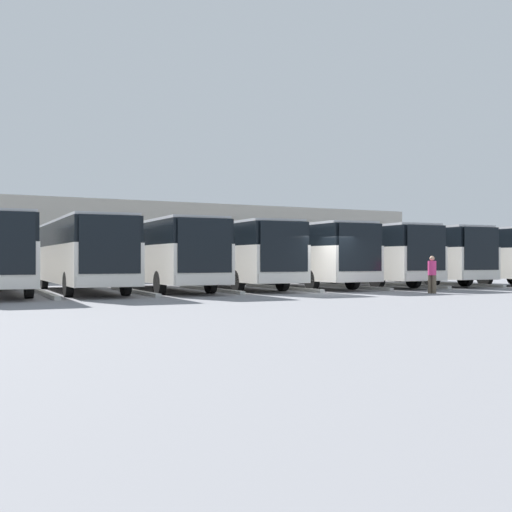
{
  "coord_description": "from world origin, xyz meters",
  "views": [
    {
      "loc": [
        15.8,
        23.34,
        1.46
      ],
      "look_at": [
        0.4,
        -6.22,
        1.66
      ],
      "focal_mm": 45.0,
      "sensor_mm": 36.0,
      "label": 1
    }
  ],
  "objects_px": {
    "bus_6": "(81,252)",
    "pedestrian": "(432,273)",
    "bus_1": "(404,254)",
    "bus_5": "(160,253)",
    "bus_3": "(294,253)",
    "bus_0": "(452,254)",
    "bus_2": "(353,254)",
    "bus_4": "(228,253)"
  },
  "relations": [
    {
      "from": "bus_6",
      "to": "pedestrian",
      "type": "bearing_deg",
      "value": 150.78
    },
    {
      "from": "bus_3",
      "to": "pedestrian",
      "type": "xyz_separation_m",
      "value": [
        -2.0,
        8.3,
        -0.93
      ]
    },
    {
      "from": "bus_0",
      "to": "bus_3",
      "type": "distance_m",
      "value": 11.32
    },
    {
      "from": "bus_4",
      "to": "bus_6",
      "type": "distance_m",
      "value": 7.55
    },
    {
      "from": "bus_0",
      "to": "pedestrian",
      "type": "distance_m",
      "value": 12.49
    },
    {
      "from": "bus_0",
      "to": "bus_1",
      "type": "distance_m",
      "value": 3.77
    },
    {
      "from": "bus_1",
      "to": "bus_6",
      "type": "distance_m",
      "value": 18.86
    },
    {
      "from": "bus_0",
      "to": "bus_6",
      "type": "relative_size",
      "value": 1.0
    },
    {
      "from": "bus_3",
      "to": "pedestrian",
      "type": "bearing_deg",
      "value": 106.1
    },
    {
      "from": "bus_3",
      "to": "bus_6",
      "type": "height_order",
      "value": "same"
    },
    {
      "from": "bus_3",
      "to": "bus_6",
      "type": "xyz_separation_m",
      "value": [
        11.31,
        0.05,
        0.0
      ]
    },
    {
      "from": "bus_6",
      "to": "pedestrian",
      "type": "distance_m",
      "value": 15.69
    },
    {
      "from": "bus_5",
      "to": "bus_6",
      "type": "relative_size",
      "value": 1.0
    },
    {
      "from": "bus_0",
      "to": "bus_4",
      "type": "height_order",
      "value": "same"
    },
    {
      "from": "bus_1",
      "to": "bus_5",
      "type": "relative_size",
      "value": 1.0
    },
    {
      "from": "bus_0",
      "to": "bus_6",
      "type": "xyz_separation_m",
      "value": [
        22.63,
        0.01,
        0.0
      ]
    },
    {
      "from": "bus_1",
      "to": "bus_2",
      "type": "height_order",
      "value": "same"
    },
    {
      "from": "pedestrian",
      "to": "bus_3",
      "type": "bearing_deg",
      "value": 173.31
    },
    {
      "from": "bus_2",
      "to": "bus_3",
      "type": "relative_size",
      "value": 1.0
    },
    {
      "from": "bus_3",
      "to": "bus_4",
      "type": "relative_size",
      "value": 1.0
    },
    {
      "from": "bus_1",
      "to": "bus_5",
      "type": "height_order",
      "value": "same"
    },
    {
      "from": "bus_3",
      "to": "bus_4",
      "type": "bearing_deg",
      "value": -1.69
    },
    {
      "from": "bus_0",
      "to": "bus_4",
      "type": "xyz_separation_m",
      "value": [
        15.09,
        -0.32,
        0.0
      ]
    },
    {
      "from": "bus_0",
      "to": "bus_2",
      "type": "bearing_deg",
      "value": 3.14
    },
    {
      "from": "bus_5",
      "to": "pedestrian",
      "type": "relative_size",
      "value": 7.73
    },
    {
      "from": "bus_4",
      "to": "bus_0",
      "type": "bearing_deg",
      "value": -178.65
    },
    {
      "from": "bus_1",
      "to": "bus_4",
      "type": "bearing_deg",
      "value": 1.36
    },
    {
      "from": "bus_3",
      "to": "bus_5",
      "type": "xyz_separation_m",
      "value": [
        7.54,
        0.01,
        0.0
      ]
    },
    {
      "from": "bus_6",
      "to": "bus_4",
      "type": "bearing_deg",
      "value": -174.92
    },
    {
      "from": "bus_2",
      "to": "bus_5",
      "type": "height_order",
      "value": "same"
    },
    {
      "from": "bus_0",
      "to": "bus_4",
      "type": "distance_m",
      "value": 15.09
    },
    {
      "from": "pedestrian",
      "to": "bus_5",
      "type": "bearing_deg",
      "value": -151.19
    },
    {
      "from": "bus_2",
      "to": "bus_6",
      "type": "relative_size",
      "value": 1.0
    },
    {
      "from": "bus_0",
      "to": "bus_6",
      "type": "distance_m",
      "value": 22.63
    },
    {
      "from": "bus_6",
      "to": "pedestrian",
      "type": "relative_size",
      "value": 7.73
    },
    {
      "from": "pedestrian",
      "to": "bus_0",
      "type": "bearing_deg",
      "value": 111.34
    },
    {
      "from": "bus_6",
      "to": "pedestrian",
      "type": "height_order",
      "value": "bus_6"
    },
    {
      "from": "bus_3",
      "to": "bus_5",
      "type": "height_order",
      "value": "same"
    },
    {
      "from": "bus_5",
      "to": "pedestrian",
      "type": "height_order",
      "value": "bus_5"
    },
    {
      "from": "bus_4",
      "to": "bus_6",
      "type": "bearing_deg",
      "value": 5.08
    },
    {
      "from": "bus_3",
      "to": "bus_5",
      "type": "distance_m",
      "value": 7.54
    },
    {
      "from": "bus_1",
      "to": "bus_2",
      "type": "xyz_separation_m",
      "value": [
        3.77,
        0.16,
        0.0
      ]
    }
  ]
}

